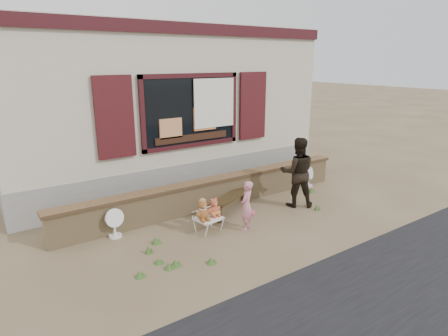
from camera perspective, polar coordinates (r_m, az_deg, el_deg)
ground at (r=7.75m, az=2.51°, el=-8.15°), size 80.00×80.00×0.00m
shopfront at (r=11.06m, az=-11.54°, el=9.66°), size 8.04×5.13×4.00m
brick_wall at (r=8.39m, az=-1.54°, el=-3.70°), size 7.10×0.36×0.67m
bench at (r=8.14m, az=1.04°, el=-4.89°), size 1.43×0.86×0.37m
folding_chair at (r=7.23m, az=-2.41°, el=-7.73°), size 0.53×0.48×0.29m
teddy_bear_left at (r=7.06m, az=-3.30°, el=-6.31°), size 0.34×0.30×0.41m
teddy_bear_right at (r=7.24m, az=-1.58°, el=-5.91°), size 0.30×0.27×0.37m
child at (r=7.22m, az=3.44°, el=-5.77°), size 0.43×0.39×0.99m
adult at (r=8.46m, az=11.11°, el=-0.64°), size 0.97×0.92×1.57m
fan_left at (r=7.29m, az=-16.40°, el=-8.00°), size 0.36×0.24×0.57m
fan_right at (r=9.99m, az=12.80°, el=-1.29°), size 0.34×0.23×0.52m
grass_tufts at (r=6.81m, az=-3.28°, el=-11.25°), size 5.17×1.64×0.15m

